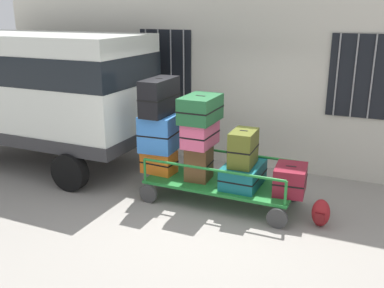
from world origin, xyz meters
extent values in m
plane|color=gray|center=(0.00, 0.00, 0.00)|extent=(40.00, 40.00, 0.00)
cube|color=beige|center=(0.00, 2.48, 2.50)|extent=(12.00, 0.30, 5.00)
cube|color=black|center=(-1.80, 2.31, 2.00)|extent=(1.20, 0.04, 1.50)
cylinder|color=gray|center=(-2.25, 2.27, 2.00)|extent=(0.03, 0.03, 1.50)
cylinder|color=gray|center=(-1.95, 2.27, 2.00)|extent=(0.03, 0.03, 1.50)
cylinder|color=gray|center=(-1.65, 2.27, 2.00)|extent=(0.03, 0.03, 1.50)
cylinder|color=gray|center=(-1.35, 2.27, 2.00)|extent=(0.03, 0.03, 1.50)
cube|color=black|center=(2.20, 2.31, 2.00)|extent=(1.20, 0.04, 1.50)
cylinder|color=gray|center=(1.75, 2.27, 2.00)|extent=(0.03, 0.03, 1.50)
cylinder|color=gray|center=(2.05, 2.27, 2.00)|extent=(0.03, 0.03, 1.50)
cylinder|color=gray|center=(2.35, 2.27, 2.00)|extent=(0.03, 0.03, 1.50)
cube|color=silver|center=(-3.88, 0.71, 1.68)|extent=(4.54, 1.98, 2.05)
cube|color=black|center=(-3.88, 0.71, 2.08)|extent=(4.56, 2.00, 0.55)
cube|color=#2D2D30|center=(-3.88, 0.71, 0.77)|extent=(4.58, 2.02, 0.24)
cylinder|color=black|center=(-2.43, -0.28, 0.35)|extent=(0.70, 0.22, 0.70)
cube|color=#1E722D|center=(0.24, 0.35, 0.35)|extent=(2.47, 1.01, 0.05)
cylinder|color=#383838|center=(1.35, -0.17, 0.16)|extent=(0.32, 0.06, 0.32)
cylinder|color=#383838|center=(1.35, 0.88, 0.16)|extent=(0.32, 0.06, 0.32)
cylinder|color=#383838|center=(-0.87, -0.17, 0.16)|extent=(0.32, 0.06, 0.32)
cylinder|color=#383838|center=(-0.87, 0.88, 0.16)|extent=(0.32, 0.06, 0.32)
cylinder|color=#1E722D|center=(1.43, -0.11, 0.56)|extent=(0.04, 0.04, 0.38)
cylinder|color=#1E722D|center=(1.43, 0.82, 0.56)|extent=(0.04, 0.04, 0.38)
cylinder|color=#1E722D|center=(-0.96, -0.11, 0.56)|extent=(0.04, 0.04, 0.38)
cylinder|color=#1E722D|center=(-0.96, 0.82, 0.56)|extent=(0.04, 0.04, 0.38)
cylinder|color=#1E722D|center=(0.24, -0.11, 0.75)|extent=(2.39, 0.04, 0.04)
cylinder|color=#1E722D|center=(0.24, 0.82, 0.75)|extent=(2.39, 0.04, 0.04)
cube|color=orange|center=(-0.92, 0.32, 0.57)|extent=(0.60, 0.39, 0.40)
cube|color=black|center=(-0.92, 0.32, 0.57)|extent=(0.61, 0.40, 0.02)
cube|color=black|center=(-0.92, 0.32, 0.77)|extent=(0.16, 0.04, 0.02)
cube|color=#3372C6|center=(-0.92, 0.36, 1.10)|extent=(0.62, 0.67, 0.63)
cube|color=black|center=(-0.92, 0.36, 1.10)|extent=(0.63, 0.68, 0.02)
cube|color=black|center=(-0.92, 0.36, 1.41)|extent=(0.16, 0.04, 0.02)
cube|color=black|center=(-0.92, 0.39, 1.73)|extent=(0.39, 0.88, 0.62)
cube|color=black|center=(-0.92, 0.39, 1.73)|extent=(0.40, 0.89, 0.02)
cube|color=black|center=(-0.92, 0.39, 2.03)|extent=(0.13, 0.03, 0.02)
cube|color=brown|center=(-0.15, 0.32, 0.66)|extent=(0.41, 0.46, 0.58)
cube|color=black|center=(-0.15, 0.32, 0.66)|extent=(0.43, 0.47, 0.02)
cube|color=black|center=(-0.15, 0.32, 0.95)|extent=(0.14, 0.04, 0.02)
cube|color=#CC4C72|center=(-0.15, 0.37, 1.17)|extent=(0.44, 0.69, 0.41)
cube|color=black|center=(-0.15, 0.37, 1.17)|extent=(0.45, 0.70, 0.02)
cube|color=black|center=(-0.15, 0.37, 1.37)|extent=(0.15, 0.03, 0.02)
cube|color=#194C28|center=(-0.15, 0.38, 1.59)|extent=(0.52, 0.80, 0.43)
cube|color=black|center=(-0.15, 0.38, 1.59)|extent=(0.53, 0.81, 0.02)
cube|color=black|center=(-0.15, 0.38, 1.80)|extent=(0.16, 0.03, 0.02)
cube|color=#0F5960|center=(0.62, 0.38, 0.55)|extent=(0.58, 0.86, 0.36)
cube|color=black|center=(0.62, 0.38, 0.55)|extent=(0.59, 0.87, 0.02)
cube|color=black|center=(0.62, 0.38, 0.73)|extent=(0.16, 0.03, 0.02)
cube|color=#4C5119|center=(0.62, 0.33, 1.03)|extent=(0.39, 0.60, 0.57)
cube|color=black|center=(0.62, 0.33, 1.03)|extent=(0.40, 0.61, 0.02)
cube|color=black|center=(0.62, 0.33, 1.31)|extent=(0.13, 0.04, 0.02)
cube|color=maroon|center=(1.39, 0.39, 0.59)|extent=(0.53, 0.66, 0.44)
cube|color=black|center=(1.39, 0.39, 0.59)|extent=(0.54, 0.67, 0.02)
cube|color=black|center=(1.39, 0.39, 0.80)|extent=(0.16, 0.04, 0.02)
ellipsoid|color=maroon|center=(1.93, 0.16, 0.22)|extent=(0.27, 0.19, 0.44)
cube|color=maroon|center=(1.93, 0.07, 0.18)|extent=(0.14, 0.06, 0.15)
camera|label=1|loc=(2.60, -6.07, 3.17)|focal=40.71mm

